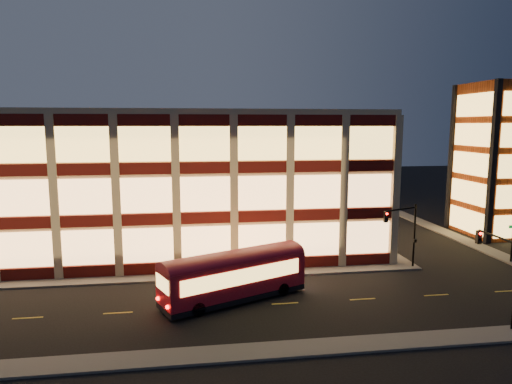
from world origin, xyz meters
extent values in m
plane|color=black|center=(0.00, 0.00, 0.00)|extent=(200.00, 200.00, 0.00)
cube|color=#514F4C|center=(-3.00, 1.00, 0.07)|extent=(54.00, 2.00, 0.15)
cube|color=#514F4C|center=(23.00, 17.00, 0.07)|extent=(2.00, 30.00, 0.15)
cube|color=#514F4C|center=(34.00, 17.00, 0.07)|extent=(2.00, 30.00, 0.15)
cube|color=#514F4C|center=(0.00, -13.00, 0.07)|extent=(100.00, 2.00, 0.15)
cube|color=tan|center=(-3.00, 17.00, 7.00)|extent=(50.00, 30.00, 14.00)
cube|color=tan|center=(-3.00, 17.00, 14.25)|extent=(50.40, 30.40, 0.50)
cube|color=#470C0A|center=(-3.00, 1.88, 0.65)|extent=(50.10, 0.25, 1.00)
cube|color=#FFB56B|center=(-3.00, 1.90, 2.75)|extent=(49.00, 0.20, 3.00)
cube|color=#470C0A|center=(22.12, 17.00, 0.65)|extent=(0.25, 30.10, 1.00)
cube|color=#FFB56B|center=(22.10, 17.00, 2.75)|extent=(0.20, 29.00, 3.00)
cube|color=#470C0A|center=(-3.00, 1.88, 5.05)|extent=(50.10, 0.25, 1.00)
cube|color=#FFB56B|center=(-3.00, 1.90, 7.15)|extent=(49.00, 0.20, 3.00)
cube|color=#470C0A|center=(22.12, 17.00, 5.05)|extent=(0.25, 30.10, 1.00)
cube|color=#FFB56B|center=(22.10, 17.00, 7.15)|extent=(0.20, 29.00, 3.00)
cube|color=#470C0A|center=(-3.00, 1.88, 9.45)|extent=(50.10, 0.25, 1.00)
cube|color=#FFB56B|center=(-3.00, 1.90, 11.55)|extent=(49.00, 0.20, 3.00)
cube|color=#470C0A|center=(22.12, 17.00, 9.45)|extent=(0.25, 30.10, 1.00)
cube|color=#FFB56B|center=(22.10, 17.00, 11.55)|extent=(0.20, 29.00, 3.00)
cube|color=#8C3814|center=(40.00, 12.00, 9.00)|extent=(8.00, 8.00, 18.00)
cube|color=black|center=(36.00, 8.00, 9.00)|extent=(0.60, 0.60, 18.00)
cube|color=black|center=(36.00, 16.00, 9.00)|extent=(0.60, 0.60, 18.00)
cube|color=black|center=(44.00, 16.00, 9.00)|extent=(0.60, 0.60, 18.00)
cube|color=#F9C057|center=(35.92, 12.00, 1.80)|extent=(0.16, 6.60, 2.60)
cube|color=#F9C057|center=(35.92, 12.00, 5.20)|extent=(0.16, 6.60, 2.60)
cube|color=#F9C057|center=(35.92, 12.00, 8.60)|extent=(0.16, 6.60, 2.60)
cube|color=#F9C057|center=(35.92, 12.00, 12.00)|extent=(0.16, 6.60, 2.60)
cube|color=#F9C057|center=(35.92, 12.00, 15.40)|extent=(0.16, 6.60, 2.60)
cylinder|color=black|center=(23.50, 0.80, 3.00)|extent=(0.18, 0.18, 6.00)
cylinder|color=black|center=(21.75, 0.05, 5.70)|extent=(3.56, 1.63, 0.14)
cube|color=black|center=(20.00, -0.70, 5.20)|extent=(0.32, 0.32, 0.95)
sphere|color=#FF0C05|center=(20.00, -0.88, 5.50)|extent=(0.20, 0.20, 0.20)
cube|color=black|center=(23.50, 0.60, 2.60)|extent=(0.25, 0.18, 0.28)
cylinder|color=black|center=(23.50, -10.50, 5.70)|extent=(0.14, 4.00, 0.14)
cube|color=black|center=(23.50, -8.50, 5.20)|extent=(0.32, 0.32, 0.95)
sphere|color=#FF0C05|center=(23.50, -8.68, 5.50)|extent=(0.20, 0.20, 0.20)
cube|color=maroon|center=(6.34, -4.74, 1.91)|extent=(11.41, 7.22, 2.59)
cube|color=black|center=(6.34, -4.74, 0.39)|extent=(11.41, 7.22, 0.39)
cylinder|color=black|center=(3.58, -7.36, 0.51)|extent=(1.06, 0.73, 1.01)
cylinder|color=black|center=(2.55, -5.10, 0.51)|extent=(1.06, 0.73, 1.01)
cylinder|color=black|center=(10.13, -4.38, 0.51)|extent=(1.06, 0.73, 1.01)
cylinder|color=black|center=(9.11, -2.12, 0.51)|extent=(1.06, 0.73, 1.01)
cube|color=#F9C057|center=(6.94, -6.05, 2.25)|extent=(9.04, 4.15, 1.13)
cube|color=#F9C057|center=(5.75, -3.43, 2.25)|extent=(9.04, 4.15, 1.13)
camera|label=1|loc=(3.31, -37.55, 13.10)|focal=32.00mm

